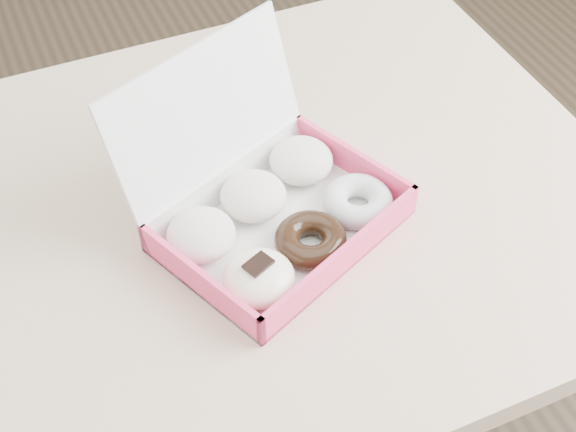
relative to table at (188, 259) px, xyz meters
name	(u,v)px	position (x,y,z in m)	size (l,w,h in m)	color
table	(188,259)	(0.00, 0.00, 0.00)	(1.20, 0.80, 0.75)	tan
donut_box	(270,208)	(0.10, -0.05, 0.11)	(0.37, 0.36, 0.21)	white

